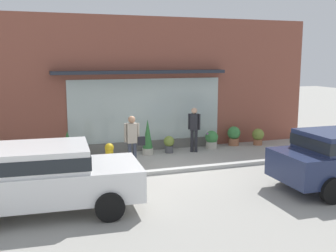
{
  "coord_description": "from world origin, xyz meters",
  "views": [
    {
      "loc": [
        -3.9,
        -11.29,
        3.43
      ],
      "look_at": [
        0.44,
        1.2,
        1.19
      ],
      "focal_mm": 42.95,
      "sensor_mm": 36.0,
      "label": 1
    }
  ],
  "objects_px": {
    "parked_car_white": "(41,174)",
    "potted_plant_trailing_edge": "(169,144)",
    "fire_hydrant": "(109,157)",
    "potted_plant_near_hydrant": "(148,138)",
    "pedestrian_with_handbag": "(133,138)",
    "potted_plant_window_right": "(212,139)",
    "potted_plant_by_entrance": "(0,154)",
    "pedestrian_passerby": "(194,126)",
    "potted_plant_window_left": "(258,136)",
    "potted_plant_corner_tall": "(68,146)",
    "potted_plant_window_center": "(234,135)"
  },
  "relations": [
    {
      "from": "potted_plant_by_entrance",
      "to": "potted_plant_window_left",
      "type": "bearing_deg",
      "value": -1.22
    },
    {
      "from": "potted_plant_window_right",
      "to": "potted_plant_near_hydrant",
      "type": "xyz_separation_m",
      "value": [
        -2.59,
        -0.15,
        0.26
      ]
    },
    {
      "from": "potted_plant_window_left",
      "to": "potted_plant_corner_tall",
      "type": "bearing_deg",
      "value": -179.96
    },
    {
      "from": "fire_hydrant",
      "to": "potted_plant_near_hydrant",
      "type": "relative_size",
      "value": 0.66
    },
    {
      "from": "fire_hydrant",
      "to": "potted_plant_corner_tall",
      "type": "relative_size",
      "value": 0.83
    },
    {
      "from": "parked_car_white",
      "to": "potted_plant_window_right",
      "type": "relative_size",
      "value": 6.32
    },
    {
      "from": "potted_plant_by_entrance",
      "to": "potted_plant_window_center",
      "type": "distance_m",
      "value": 8.62
    },
    {
      "from": "pedestrian_passerby",
      "to": "potted_plant_trailing_edge",
      "type": "height_order",
      "value": "pedestrian_passerby"
    },
    {
      "from": "potted_plant_near_hydrant",
      "to": "potted_plant_window_left",
      "type": "xyz_separation_m",
      "value": [
        4.62,
        0.12,
        -0.26
      ]
    },
    {
      "from": "potted_plant_window_left",
      "to": "pedestrian_with_handbag",
      "type": "bearing_deg",
      "value": -162.74
    },
    {
      "from": "potted_plant_window_right",
      "to": "pedestrian_with_handbag",
      "type": "bearing_deg",
      "value": -153.6
    },
    {
      "from": "fire_hydrant",
      "to": "potted_plant_window_right",
      "type": "height_order",
      "value": "fire_hydrant"
    },
    {
      "from": "potted_plant_corner_tall",
      "to": "fire_hydrant",
      "type": "bearing_deg",
      "value": -56.85
    },
    {
      "from": "potted_plant_by_entrance",
      "to": "fire_hydrant",
      "type": "bearing_deg",
      "value": -30.17
    },
    {
      "from": "pedestrian_passerby",
      "to": "potted_plant_corner_tall",
      "type": "height_order",
      "value": "pedestrian_passerby"
    },
    {
      "from": "potted_plant_by_entrance",
      "to": "potted_plant_trailing_edge",
      "type": "bearing_deg",
      "value": -2.95
    },
    {
      "from": "potted_plant_near_hydrant",
      "to": "potted_plant_window_center",
      "type": "bearing_deg",
      "value": 6.03
    },
    {
      "from": "potted_plant_near_hydrant",
      "to": "potted_plant_corner_tall",
      "type": "bearing_deg",
      "value": 177.55
    },
    {
      "from": "potted_plant_by_entrance",
      "to": "potted_plant_near_hydrant",
      "type": "bearing_deg",
      "value": -3.8
    },
    {
      "from": "fire_hydrant",
      "to": "potted_plant_near_hydrant",
      "type": "height_order",
      "value": "potted_plant_near_hydrant"
    },
    {
      "from": "pedestrian_passerby",
      "to": "potted_plant_window_left",
      "type": "xyz_separation_m",
      "value": [
        2.89,
        0.29,
        -0.6
      ]
    },
    {
      "from": "pedestrian_passerby",
      "to": "potted_plant_window_left",
      "type": "distance_m",
      "value": 2.97
    },
    {
      "from": "potted_plant_by_entrance",
      "to": "potted_plant_window_right",
      "type": "relative_size",
      "value": 0.97
    },
    {
      "from": "pedestrian_passerby",
      "to": "potted_plant_near_hydrant",
      "type": "bearing_deg",
      "value": 27.49
    },
    {
      "from": "potted_plant_corner_tall",
      "to": "potted_plant_near_hydrant",
      "type": "xyz_separation_m",
      "value": [
        2.79,
        -0.12,
        0.13
      ]
    },
    {
      "from": "fire_hydrant",
      "to": "pedestrian_with_handbag",
      "type": "xyz_separation_m",
      "value": [
        0.73,
        -0.04,
        0.54
      ]
    },
    {
      "from": "potted_plant_corner_tall",
      "to": "potted_plant_by_entrance",
      "type": "relative_size",
      "value": 1.53
    },
    {
      "from": "potted_plant_trailing_edge",
      "to": "potted_plant_near_hydrant",
      "type": "relative_size",
      "value": 0.48
    },
    {
      "from": "potted_plant_near_hydrant",
      "to": "potted_plant_by_entrance",
      "type": "bearing_deg",
      "value": 176.2
    },
    {
      "from": "potted_plant_corner_tall",
      "to": "potted_plant_window_left",
      "type": "relative_size",
      "value": 1.55
    },
    {
      "from": "pedestrian_passerby",
      "to": "potted_plant_near_hydrant",
      "type": "distance_m",
      "value": 1.77
    },
    {
      "from": "potted_plant_window_right",
      "to": "potted_plant_window_left",
      "type": "xyz_separation_m",
      "value": [
        2.03,
        -0.03,
        0.0
      ]
    },
    {
      "from": "parked_car_white",
      "to": "potted_plant_trailing_edge",
      "type": "bearing_deg",
      "value": 48.35
    },
    {
      "from": "fire_hydrant",
      "to": "pedestrian_passerby",
      "type": "height_order",
      "value": "pedestrian_passerby"
    },
    {
      "from": "potted_plant_window_right",
      "to": "potted_plant_trailing_edge",
      "type": "bearing_deg",
      "value": -176.06
    },
    {
      "from": "pedestrian_with_handbag",
      "to": "pedestrian_passerby",
      "type": "distance_m",
      "value": 3.04
    },
    {
      "from": "potted_plant_window_left",
      "to": "potted_plant_window_right",
      "type": "bearing_deg",
      "value": 179.19
    },
    {
      "from": "fire_hydrant",
      "to": "potted_plant_window_right",
      "type": "xyz_separation_m",
      "value": [
        4.28,
        1.72,
        -0.07
      ]
    },
    {
      "from": "potted_plant_window_right",
      "to": "potted_plant_corner_tall",
      "type": "bearing_deg",
      "value": -179.64
    },
    {
      "from": "potted_plant_corner_tall",
      "to": "potted_plant_window_center",
      "type": "distance_m",
      "value": 6.47
    },
    {
      "from": "parked_car_white",
      "to": "potted_plant_near_hydrant",
      "type": "relative_size",
      "value": 3.39
    },
    {
      "from": "fire_hydrant",
      "to": "parked_car_white",
      "type": "relative_size",
      "value": 0.2
    },
    {
      "from": "pedestrian_passerby",
      "to": "potted_plant_near_hydrant",
      "type": "height_order",
      "value": "pedestrian_passerby"
    },
    {
      "from": "fire_hydrant",
      "to": "pedestrian_passerby",
      "type": "xyz_separation_m",
      "value": [
        3.41,
        1.4,
        0.53
      ]
    },
    {
      "from": "pedestrian_passerby",
      "to": "potted_plant_window_left",
      "type": "relative_size",
      "value": 2.49
    },
    {
      "from": "fire_hydrant",
      "to": "pedestrian_with_handbag",
      "type": "distance_m",
      "value": 0.91
    },
    {
      "from": "potted_plant_trailing_edge",
      "to": "potted_plant_window_left",
      "type": "height_order",
      "value": "potted_plant_window_left"
    },
    {
      "from": "pedestrian_with_handbag",
      "to": "potted_plant_window_right",
      "type": "xyz_separation_m",
      "value": [
        3.54,
        1.76,
        -0.61
      ]
    },
    {
      "from": "fire_hydrant",
      "to": "potted_plant_window_right",
      "type": "distance_m",
      "value": 4.61
    },
    {
      "from": "potted_plant_near_hydrant",
      "to": "potted_plant_window_right",
      "type": "bearing_deg",
      "value": 3.39
    }
  ]
}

